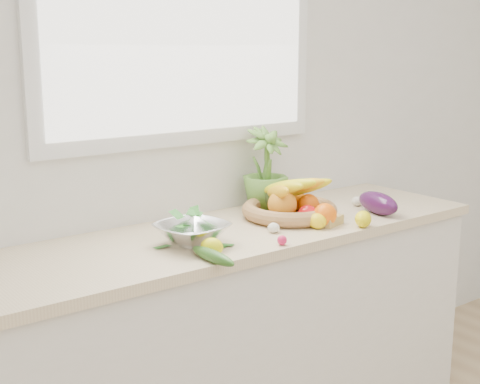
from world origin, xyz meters
TOP-DOWN VIEW (x-y plane):
  - back_wall at (0.00, 2.25)m, footprint 4.50×0.02m
  - counter_cabinet at (0.00, 1.95)m, footprint 2.20×0.58m
  - countertop at (0.00, 1.95)m, footprint 2.24×0.62m
  - window_frame at (0.00, 2.23)m, footprint 1.30×0.03m
  - window_pane at (0.00, 2.21)m, footprint 1.18×0.01m
  - orange_loose at (0.35, 1.77)m, footprint 0.12×0.12m
  - lemon_a at (-0.22, 1.73)m, footprint 0.10×0.10m
  - lemon_b at (0.46, 1.67)m, footprint 0.10×0.10m
  - lemon_c at (0.30, 1.76)m, footprint 0.08×0.09m
  - apple at (0.31, 1.82)m, footprint 0.09×0.09m
  - ginger at (0.38, 1.76)m, footprint 0.12×0.08m
  - garlic_a at (0.71, 1.93)m, footprint 0.06×0.06m
  - garlic_b at (0.50, 1.97)m, footprint 0.07×0.07m
  - garlic_c at (0.13, 1.82)m, footprint 0.06×0.06m
  - eggplant at (0.67, 1.78)m, footprint 0.13×0.25m
  - cucumber at (-0.26, 1.67)m, footprint 0.04×0.23m
  - radish at (0.05, 1.68)m, footprint 0.05×0.05m
  - potted_herb at (0.34, 2.13)m, footprint 0.21×0.21m
  - fruit_basket at (0.32, 1.95)m, footprint 0.49×0.49m
  - colander_with_spinach at (-0.21, 1.87)m, footprint 0.28×0.28m

SIDE VIEW (x-z plane):
  - counter_cabinet at x=0.00m, z-range 0.00..0.86m
  - countertop at x=0.00m, z-range 0.86..0.90m
  - radish at x=0.05m, z-range 0.90..0.94m
  - ginger at x=0.38m, z-range 0.90..0.94m
  - garlic_c at x=0.13m, z-range 0.90..0.94m
  - cucumber at x=-0.26m, z-range 0.90..0.94m
  - garlic_a at x=0.71m, z-range 0.90..0.94m
  - garlic_b at x=0.50m, z-range 0.90..0.95m
  - lemon_c at x=0.30m, z-range 0.90..0.96m
  - lemon_a at x=-0.22m, z-range 0.90..0.96m
  - lemon_b at x=0.46m, z-range 0.90..0.97m
  - apple at x=0.31m, z-range 0.90..0.98m
  - orange_loose at x=0.35m, z-range 0.90..0.99m
  - eggplant at x=0.67m, z-range 0.90..0.99m
  - fruit_basket at x=0.32m, z-range 0.86..1.05m
  - colander_with_spinach at x=-0.21m, z-range 0.90..1.03m
  - potted_herb at x=0.34m, z-range 0.90..1.26m
  - back_wall at x=0.00m, z-range 0.00..2.70m
  - window_frame at x=0.00m, z-range 1.20..2.30m
  - window_pane at x=0.00m, z-range 1.26..2.24m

